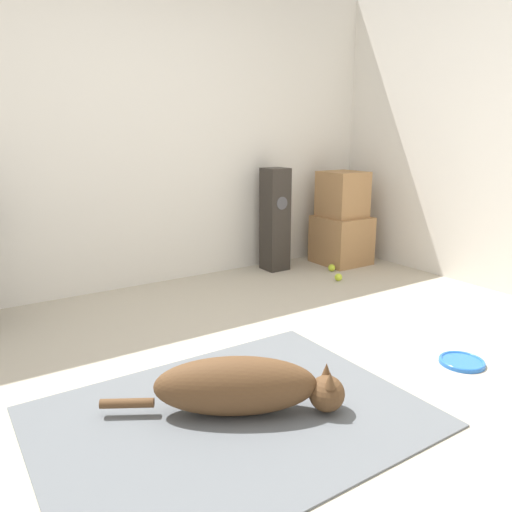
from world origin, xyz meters
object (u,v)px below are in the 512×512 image
object	(u,v)px
floor_speaker	(275,220)
tennis_ball_near_speaker	(332,268)
cardboard_box_upper	(343,194)
dog	(244,387)
tennis_ball_by_boxes	(338,277)
cardboard_box_lower	(341,240)
frisbee	(462,362)

from	to	relation	value
floor_speaker	tennis_ball_near_speaker	distance (m)	0.70
cardboard_box_upper	tennis_ball_near_speaker	distance (m)	0.74
cardboard_box_upper	floor_speaker	xyz separation A→B (m)	(-0.69, 0.16, -0.21)
dog	tennis_ball_near_speaker	world-z (taller)	dog
floor_speaker	tennis_ball_by_boxes	world-z (taller)	floor_speaker
cardboard_box_upper	tennis_ball_near_speaker	xyz separation A→B (m)	(-0.29, -0.20, -0.65)
dog	tennis_ball_near_speaker	xyz separation A→B (m)	(1.98, 1.61, -0.11)
floor_speaker	tennis_ball_near_speaker	xyz separation A→B (m)	(0.40, -0.36, -0.44)
tennis_ball_by_boxes	tennis_ball_near_speaker	bearing A→B (deg)	58.99
floor_speaker	tennis_ball_by_boxes	size ratio (longest dim) A/B	14.43
dog	cardboard_box_lower	xyz separation A→B (m)	(2.27, 1.80, 0.09)
cardboard_box_lower	dog	bearing A→B (deg)	-141.64
cardboard_box_upper	tennis_ball_by_boxes	distance (m)	0.92
floor_speaker	cardboard_box_upper	bearing A→B (deg)	-13.31
dog	frisbee	distance (m)	1.33
dog	cardboard_box_lower	bearing A→B (deg)	38.36
dog	cardboard_box_lower	size ratio (longest dim) A/B	2.08
cardboard_box_upper	tennis_ball_near_speaker	world-z (taller)	cardboard_box_upper
tennis_ball_by_boxes	tennis_ball_near_speaker	distance (m)	0.31
cardboard_box_lower	cardboard_box_upper	xyz separation A→B (m)	(0.00, 0.01, 0.45)
tennis_ball_by_boxes	frisbee	bearing A→B (deg)	-108.16
cardboard_box_upper	tennis_ball_by_boxes	size ratio (longest dim) A/B	6.60
cardboard_box_upper	floor_speaker	size ratio (longest dim) A/B	0.46
cardboard_box_upper	floor_speaker	bearing A→B (deg)	166.69
cardboard_box_lower	tennis_ball_by_boxes	xyz separation A→B (m)	(-0.45, -0.45, -0.20)
dog	floor_speaker	world-z (taller)	floor_speaker
frisbee	tennis_ball_by_boxes	distance (m)	1.67
dog	tennis_ball_by_boxes	distance (m)	2.27
floor_speaker	dog	bearing A→B (deg)	-128.81
dog	tennis_ball_by_boxes	world-z (taller)	dog
dog	tennis_ball_near_speaker	bearing A→B (deg)	39.04
frisbee	cardboard_box_upper	bearing A→B (deg)	64.74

